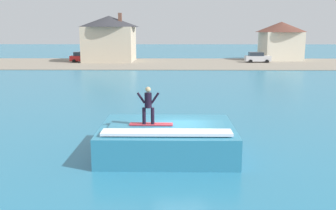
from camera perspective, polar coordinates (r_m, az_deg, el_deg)
name	(u,v)px	position (r m, az deg, el deg)	size (l,w,h in m)	color
ground_plane	(179,154)	(17.81, 1.76, -7.39)	(260.00, 260.00, 0.00)	teal
wave_crest	(167,139)	(17.56, -0.12, -5.21)	(6.15, 4.74, 1.52)	teal
surfboard	(151,124)	(16.95, -2.56, -2.92)	(1.96, 0.43, 0.06)	#D8333F
surfer	(148,104)	(16.67, -3.03, 0.23)	(1.01, 0.32, 1.69)	black
shoreline_bank	(175,63)	(63.80, 1.04, 6.34)	(120.00, 20.82, 0.10)	gray
car_near_shore	(83,57)	(67.36, -12.80, 7.10)	(4.48, 2.08, 1.86)	red
car_far_shore	(257,57)	(67.09, 13.42, 7.06)	(4.32, 2.18, 1.86)	silver
house_with_chimney	(109,37)	(68.47, -8.90, 10.20)	(10.70, 10.70, 8.50)	beige
house_gabled_white	(281,39)	(73.83, 16.77, 9.62)	(9.42, 9.42, 7.10)	beige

